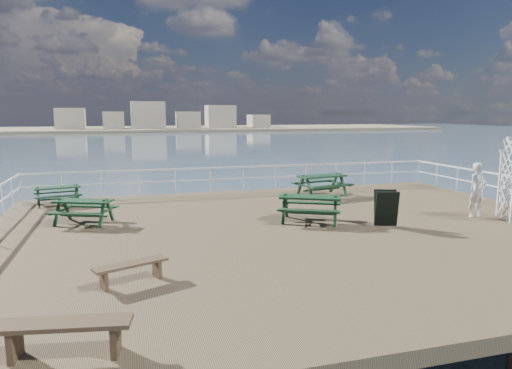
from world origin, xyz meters
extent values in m
cube|color=brown|center=(0.00, 0.00, -0.15)|extent=(18.00, 14.00, 0.30)
plane|color=#40556C|center=(0.00, 40.00, -2.00)|extent=(300.00, 300.00, 0.00)
cube|color=tan|center=(15.00, 135.00, -1.60)|extent=(160.00, 40.00, 0.80)
cube|color=beige|center=(-20.00, 132.00, 1.80)|extent=(8.00, 8.00, 6.00)
cube|color=beige|center=(-8.00, 132.00, 1.30)|extent=(6.00, 8.00, 5.00)
cube|color=beige|center=(2.00, 132.00, 2.80)|extent=(10.00, 8.00, 8.00)
cube|color=beige|center=(14.00, 132.00, 1.30)|extent=(7.00, 8.00, 5.00)
cube|color=beige|center=(25.00, 132.00, 2.30)|extent=(9.00, 8.00, 7.00)
cube|color=beige|center=(38.00, 132.00, 0.80)|extent=(6.00, 8.00, 4.00)
cylinder|color=brown|center=(-7.50, 5.50, -1.35)|extent=(0.36, 0.36, 2.10)
cylinder|color=brown|center=(7.50, 5.50, -1.35)|extent=(0.36, 0.36, 2.10)
cube|color=white|center=(0.00, 6.85, 1.05)|extent=(17.70, 0.07, 0.07)
cube|color=white|center=(0.00, 6.85, 0.55)|extent=(17.70, 0.05, 0.05)
cylinder|color=white|center=(-8.85, 6.85, 0.55)|extent=(0.05, 0.05, 1.10)
cube|color=#123219|center=(-7.39, 5.79, 0.65)|extent=(1.67, 0.92, 0.05)
cube|color=#123219|center=(-7.49, 6.30, 0.39)|extent=(1.59, 0.53, 0.04)
cube|color=#123219|center=(-7.28, 5.27, 0.39)|extent=(1.59, 0.53, 0.04)
cube|color=#123219|center=(-8.03, 5.65, 0.38)|extent=(0.32, 1.26, 0.05)
cube|color=#123219|center=(-6.74, 5.92, 0.38)|extent=(0.32, 1.26, 0.05)
cube|color=#123219|center=(-8.08, 5.91, 0.33)|extent=(0.16, 0.46, 0.77)
cube|color=#123219|center=(-7.98, 5.40, 0.33)|extent=(0.16, 0.46, 0.77)
cube|color=#123219|center=(-6.79, 6.18, 0.33)|extent=(0.16, 0.46, 0.77)
cube|color=#123219|center=(-6.69, 5.66, 0.33)|extent=(0.16, 0.46, 0.77)
cube|color=#123219|center=(-7.39, 5.79, 0.22)|extent=(1.39, 0.35, 0.05)
cube|color=#123219|center=(0.59, 0.75, 0.77)|extent=(2.01, 1.49, 0.06)
cube|color=#123219|center=(0.87, 1.31, 0.47)|extent=(1.80, 1.07, 0.05)
cube|color=#123219|center=(0.31, 0.18, 0.47)|extent=(1.80, 1.07, 0.05)
cube|color=#123219|center=(-0.11, 1.10, 0.45)|extent=(0.75, 1.39, 0.06)
cube|color=#123219|center=(1.29, 0.40, 0.45)|extent=(0.75, 1.39, 0.06)
cube|color=#123219|center=(0.03, 1.38, 0.40)|extent=(0.32, 0.52, 0.92)
cube|color=#123219|center=(-0.25, 0.81, 0.40)|extent=(0.32, 0.52, 0.92)
cube|color=#123219|center=(1.43, 0.68, 0.40)|extent=(0.32, 0.52, 0.92)
cube|color=#123219|center=(1.15, 0.12, 0.40)|extent=(0.32, 0.52, 0.92)
cube|color=#123219|center=(0.59, 0.75, 0.26)|extent=(1.53, 0.82, 0.06)
cube|color=#123219|center=(2.79, 4.76, 0.82)|extent=(2.11, 1.14, 0.07)
cube|color=#123219|center=(2.67, 5.42, 0.50)|extent=(2.02, 0.65, 0.06)
cube|color=#123219|center=(2.92, 4.11, 0.50)|extent=(2.02, 0.65, 0.06)
cube|color=#123219|center=(1.98, 4.61, 0.48)|extent=(0.39, 1.60, 0.07)
cube|color=#123219|center=(3.61, 4.92, 0.48)|extent=(0.39, 1.60, 0.07)
cube|color=#123219|center=(1.91, 4.93, 0.42)|extent=(0.20, 0.58, 0.97)
cube|color=#123219|center=(2.04, 4.28, 0.42)|extent=(0.20, 0.58, 0.97)
cube|color=#123219|center=(3.55, 5.25, 0.42)|extent=(0.20, 0.58, 0.97)
cube|color=#123219|center=(3.68, 4.59, 0.42)|extent=(0.20, 0.58, 0.97)
cube|color=#123219|center=(2.79, 4.76, 0.28)|extent=(1.76, 0.42, 0.07)
cube|color=#123219|center=(-6.21, 2.42, 0.70)|extent=(1.83, 1.26, 0.06)
cube|color=#123219|center=(-6.00, 2.94, 0.43)|extent=(1.67, 0.87, 0.05)
cube|color=#123219|center=(-6.43, 1.89, 0.43)|extent=(1.67, 0.87, 0.05)
cube|color=#123219|center=(-6.87, 2.69, 0.41)|extent=(0.59, 1.30, 0.06)
cube|color=#123219|center=(-5.55, 2.15, 0.41)|extent=(0.59, 1.30, 0.06)
cube|color=#123219|center=(-6.76, 2.95, 0.36)|extent=(0.26, 0.48, 0.83)
cube|color=#123219|center=(-6.98, 2.42, 0.36)|extent=(0.26, 0.48, 0.83)
cube|color=#123219|center=(-5.45, 2.41, 0.36)|extent=(0.26, 0.48, 0.83)
cube|color=#123219|center=(-5.66, 1.88, 0.36)|extent=(0.26, 0.48, 0.83)
cube|color=#123219|center=(-6.21, 2.42, 0.24)|extent=(1.43, 0.65, 0.06)
cube|color=brown|center=(-4.88, -3.17, 0.40)|extent=(1.50, 0.87, 0.06)
cube|color=brown|center=(-5.40, -3.38, 0.18)|extent=(0.18, 0.32, 0.37)
cube|color=brown|center=(-4.37, -2.97, 0.18)|extent=(0.18, 0.32, 0.37)
cube|color=brown|center=(-5.80, -5.80, 0.49)|extent=(1.85, 0.73, 0.07)
cube|color=brown|center=(-6.47, -5.68, 0.23)|extent=(0.15, 0.39, 0.45)
cube|color=brown|center=(-5.13, -5.92, 0.23)|extent=(0.15, 0.39, 0.45)
cube|color=white|center=(6.91, -0.20, 1.06)|extent=(0.10, 0.10, 2.13)
cube|color=black|center=(2.53, -0.51, 0.53)|extent=(0.72, 0.49, 1.10)
cube|color=black|center=(2.61, -0.30, 0.53)|extent=(0.72, 0.49, 1.10)
imported|color=white|center=(6.09, -0.14, 0.89)|extent=(0.67, 0.46, 1.78)
camera|label=1|loc=(-4.88, -12.23, 3.37)|focal=32.00mm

